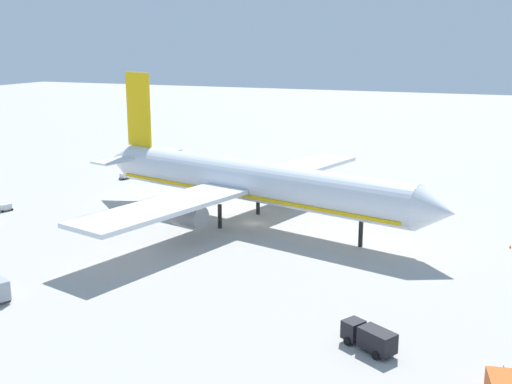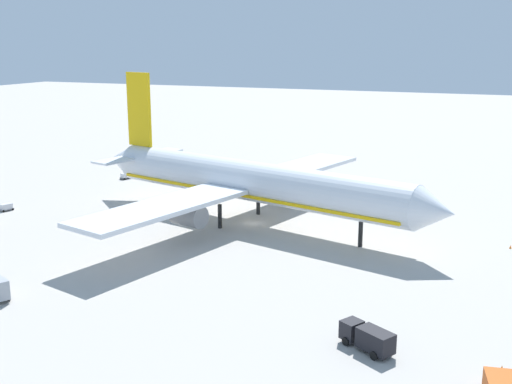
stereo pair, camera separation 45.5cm
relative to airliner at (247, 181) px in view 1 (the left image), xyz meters
name	(u,v)px [view 1 (the left image)]	position (x,y,z in m)	size (l,w,h in m)	color
ground_plane	(253,224)	(1.17, -0.30, -7.35)	(600.00, 600.00, 0.00)	#ADA8A0
airliner	(247,181)	(0.00, 0.00, 0.00)	(70.66, 68.27, 25.03)	silver
service_truck_2	(369,337)	(29.51, -38.05, -5.91)	(6.26, 4.80, 2.54)	black
baggage_cart_0	(5,207)	(-44.77, -9.80, -6.62)	(2.20, 3.07, 1.32)	gray
baggage_cart_1	(126,176)	(-39.73, 22.32, -6.61)	(2.43, 3.57, 1.35)	#595B60
traffic_cone_0	(155,175)	(-35.10, 27.56, -7.07)	(0.36, 0.36, 0.55)	orange
traffic_cone_1	(510,246)	(42.61, 2.28, -7.07)	(0.36, 0.36, 0.55)	orange
traffic_cone_3	(504,367)	(42.38, -37.24, -7.07)	(0.36, 0.36, 0.55)	orange
traffic_cone_4	(149,164)	(-43.15, 38.01, -7.07)	(0.36, 0.36, 0.55)	orange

